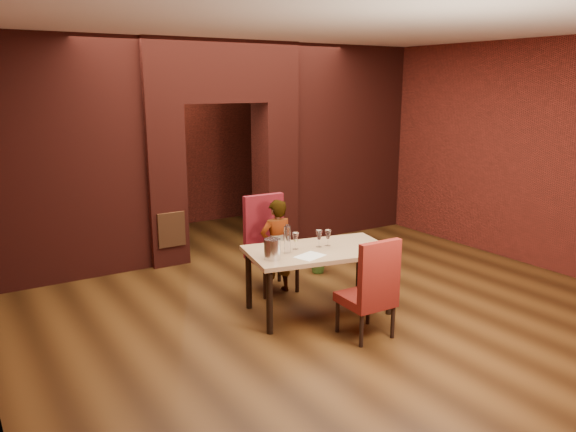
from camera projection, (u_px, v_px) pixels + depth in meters
name	position (u px, v px, depth m)	size (l,w,h in m)	color
floor	(292.00, 289.00, 7.21)	(8.00, 8.00, 0.00)	#4A2C12
ceiling	(293.00, 28.00, 6.48)	(7.00, 8.00, 0.04)	silver
wall_back	(173.00, 139.00, 10.13)	(7.00, 0.04, 3.20)	maroon
wall_right	(482.00, 149.00, 8.67)	(0.04, 8.00, 3.20)	maroon
pillar_left	(162.00, 185.00, 8.10)	(0.55, 0.55, 2.30)	maroon
pillar_right	(275.00, 174.00, 9.09)	(0.55, 0.55, 2.30)	maroon
lintel	(219.00, 72.00, 8.22)	(2.45, 0.55, 0.90)	maroon
wing_wall_left	(56.00, 161.00, 7.26)	(2.27, 0.35, 3.20)	maroon
wing_wall_right	(344.00, 141.00, 9.72)	(2.27, 0.35, 3.20)	maroon
vent_panel	(172.00, 230.00, 7.99)	(0.40, 0.03, 0.50)	#A1582E
rear_door	(154.00, 171.00, 10.00)	(0.90, 0.08, 2.10)	black
rear_door_frame	(155.00, 172.00, 9.97)	(1.02, 0.04, 2.22)	black
dining_table	(318.00, 280.00, 6.45)	(1.61, 0.91, 0.75)	tan
chair_far	(272.00, 244.00, 7.07)	(0.55, 0.55, 1.20)	maroon
chair_near	(366.00, 287.00, 5.79)	(0.49, 0.49, 1.07)	maroon
person_seated	(276.00, 246.00, 7.01)	(0.44, 0.29, 1.20)	white
wine_glass_a	(296.00, 241.00, 6.31)	(0.08, 0.08, 0.20)	white
wine_glass_b	(319.00, 239.00, 6.40)	(0.08, 0.08, 0.20)	white
wine_glass_c	(328.00, 238.00, 6.45)	(0.08, 0.08, 0.19)	white
tasting_sheet	(310.00, 256.00, 6.08)	(0.31, 0.23, 0.00)	white
wine_bucket	(272.00, 249.00, 5.97)	(0.18, 0.18, 0.22)	silver
water_bottle	(287.00, 239.00, 6.17)	(0.07, 0.07, 0.32)	white
potted_plant	(318.00, 260.00, 7.83)	(0.33, 0.29, 0.37)	#3A6D29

